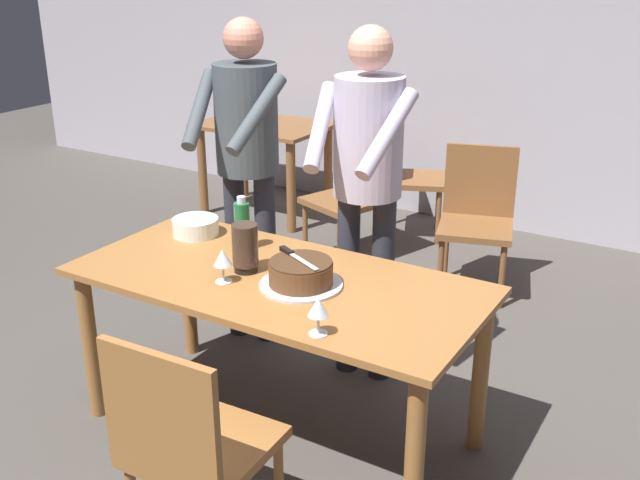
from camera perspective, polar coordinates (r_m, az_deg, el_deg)
The scene contains 17 objects.
ground_plane at distance 3.48m, azimuth -3.06°, elevation -14.22°, with size 14.00×14.00×0.00m, color #4C4742.
back_wall at distance 5.71m, azimuth 14.85°, elevation 13.97°, with size 10.00×0.12×2.70m, color #ADA8B2.
main_dining_table at distance 3.15m, azimuth -3.29°, elevation -4.67°, with size 1.74×0.82×0.75m.
cake_on_platter at distance 3.00m, azimuth -1.48°, elevation -2.66°, with size 0.34×0.34×0.11m.
cake_knife at distance 3.03m, azimuth -2.20°, elevation -1.07°, with size 0.25×0.14×0.02m.
plate_stack at distance 3.59m, azimuth -9.51°, elevation 1.03°, with size 0.22×0.22×0.08m.
wine_glass_near at distance 3.04m, azimuth -7.48°, elevation -1.43°, with size 0.08×0.08×0.14m.
wine_glass_far at distance 2.61m, azimuth -0.14°, elevation -5.23°, with size 0.08×0.08×0.14m.
water_bottle at distance 3.36m, azimuth -5.98°, elevation 1.14°, with size 0.07×0.07×0.25m.
hurricane_lamp at distance 3.13m, azimuth -5.76°, elevation -0.58°, with size 0.11×0.11×0.21m.
person_cutting_cake at distance 3.45m, azimuth 3.62°, elevation 5.42°, with size 0.46×0.57×1.72m.
person_standing_beside at distance 3.83m, azimuth -5.66°, elevation 7.01°, with size 0.46×0.57×1.72m.
chair_near_side at distance 2.60m, azimuth -9.96°, elevation -15.08°, with size 0.46×0.46×0.90m.
background_table at distance 5.98m, azimuth -4.25°, elevation 7.38°, with size 1.00×0.70×0.74m.
background_chair_1 at distance 5.06m, azimuth 2.42°, elevation 3.80°, with size 0.56×0.56×0.90m.
background_chair_2 at distance 4.69m, azimuth 11.93°, elevation 1.91°, with size 0.55×0.55×0.90m.
background_chair_3 at distance 5.55m, azimuth 6.53°, elevation 5.26°, with size 0.58×0.58×0.90m.
Camera 1 is at (1.60, -2.33, 2.02)m, focal length 41.78 mm.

